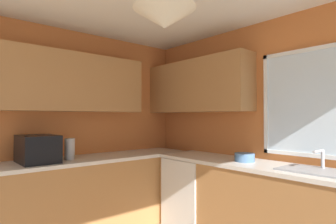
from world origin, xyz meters
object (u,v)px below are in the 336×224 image
(bowl, at_px, (245,157))
(sink_assembly, at_px, (316,170))
(dishwasher, at_px, (194,192))
(kettle, at_px, (70,149))
(microwave, at_px, (38,149))

(bowl, bearing_deg, sink_assembly, 0.52)
(dishwasher, relative_size, sink_assembly, 1.46)
(dishwasher, distance_m, kettle, 1.62)
(kettle, xyz_separation_m, bowl, (1.37, 1.39, -0.07))
(microwave, height_order, kettle, microwave)
(sink_assembly, bearing_deg, dishwasher, -178.57)
(microwave, xyz_separation_m, bowl, (1.39, 1.73, -0.10))
(kettle, relative_size, bowl, 1.13)
(dishwasher, xyz_separation_m, bowl, (0.73, 0.03, 0.52))
(kettle, bearing_deg, bowl, 45.45)
(dishwasher, height_order, bowl, bowl)
(dishwasher, xyz_separation_m, sink_assembly, (1.46, 0.04, 0.48))
(dishwasher, relative_size, kettle, 3.56)
(kettle, bearing_deg, dishwasher, 64.87)
(kettle, height_order, sink_assembly, kettle)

